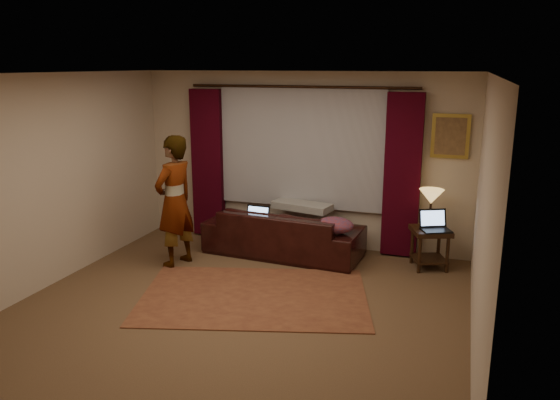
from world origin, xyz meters
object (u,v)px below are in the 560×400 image
at_px(sofa, 283,224).
at_px(person, 175,201).
at_px(laptop_sofa, 255,217).
at_px(laptop_table, 437,221).
at_px(tiffany_lamp, 431,208).
at_px(end_table, 429,248).

relative_size(sofa, person, 1.26).
xyz_separation_m(laptop_sofa, person, (-0.89, -0.68, 0.31)).
relative_size(laptop_sofa, laptop_table, 0.95).
bearing_deg(sofa, tiffany_lamp, -170.24).
bearing_deg(laptop_table, end_table, 104.23).
relative_size(sofa, laptop_table, 5.63).
bearing_deg(end_table, laptop_sofa, -172.91).
height_order(sofa, person, person).
bearing_deg(tiffany_lamp, laptop_table, -59.82).
bearing_deg(sofa, person, 38.49).
xyz_separation_m(sofa, tiffany_lamp, (2.02, 0.20, 0.36)).
relative_size(laptop_sofa, end_table, 0.69).
bearing_deg(laptop_sofa, end_table, 9.52).
relative_size(tiffany_lamp, person, 0.29).
bearing_deg(sofa, laptop_table, -175.04).
xyz_separation_m(sofa, laptop_sofa, (-0.37, -0.18, 0.13)).
bearing_deg(tiffany_lamp, end_table, -72.33).
distance_m(sofa, person, 1.59).
bearing_deg(laptop_table, tiffany_lamp, 94.64).
bearing_deg(person, end_table, 120.80).
xyz_separation_m(sofa, laptop_table, (2.11, 0.03, 0.23)).
bearing_deg(tiffany_lamp, laptop_sofa, -170.91).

